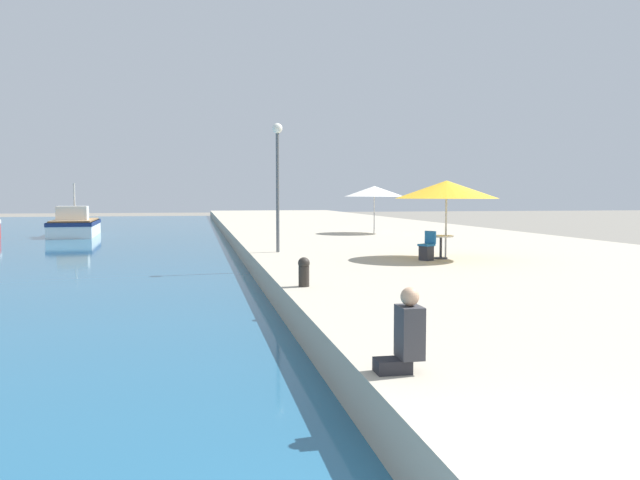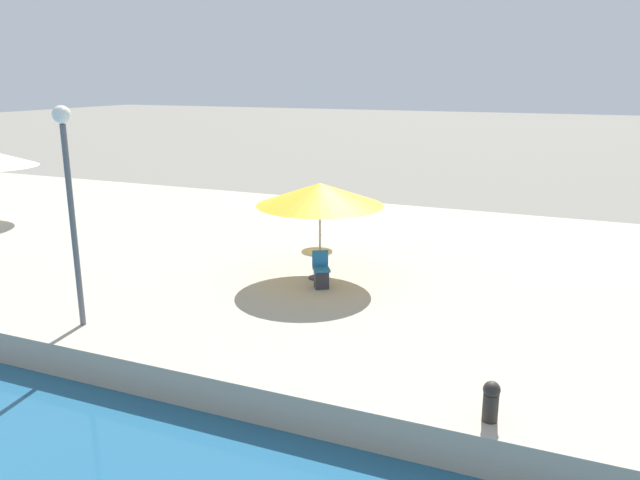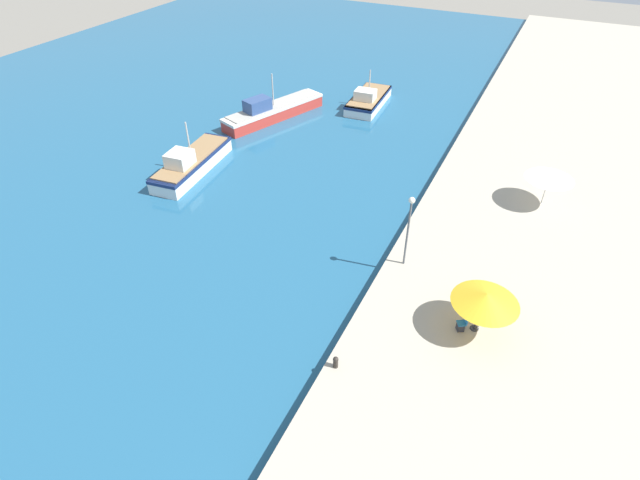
% 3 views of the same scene
% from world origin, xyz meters
% --- Properties ---
extents(cafe_umbrella_pink, '(3.26, 3.26, 2.49)m').
position_xyz_m(cafe_umbrella_pink, '(5.99, 15.47, 2.93)').
color(cafe_umbrella_pink, '#B7B7B7').
rests_on(cafe_umbrella_pink, quay_promenade).
extents(cafe_table, '(0.80, 0.80, 0.74)m').
position_xyz_m(cafe_table, '(5.83, 15.48, 1.26)').
color(cafe_table, '#333338').
rests_on(cafe_table, quay_promenade).
extents(cafe_chair_left, '(0.58, 0.57, 0.91)m').
position_xyz_m(cafe_chair_left, '(5.22, 15.10, 1.05)').
color(cafe_chair_left, '#2D2D33').
rests_on(cafe_chair_left, quay_promenade).
extents(mooring_bollard, '(0.26, 0.26, 0.65)m').
position_xyz_m(mooring_bollard, '(0.51, 10.30, 1.08)').
color(mooring_bollard, '#2D2823').
rests_on(mooring_bollard, quay_promenade).
extents(lamppost, '(0.36, 0.36, 4.56)m').
position_xyz_m(lamppost, '(1.03, 18.82, 3.82)').
color(lamppost, '#565B60').
rests_on(lamppost, quay_promenade).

